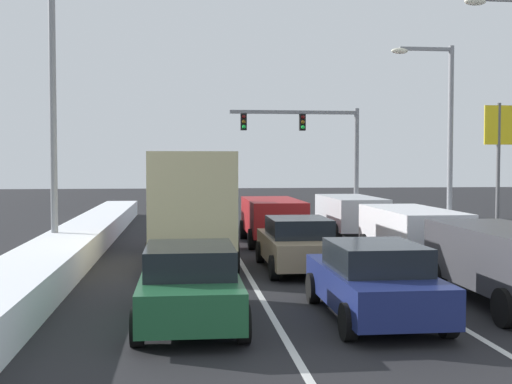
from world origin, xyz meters
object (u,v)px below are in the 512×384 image
object	(u,v)px
suv_white_right_lane_second	(412,230)
suv_gray_left_lane_third	(188,209)
suv_charcoal_right_lane_nearest	(510,259)
sedan_green_left_lane_nearest	(190,284)
suv_silver_right_lane_third	(350,213)
suv_red_center_lane_third	(273,217)
street_lamp_left_mid	(64,96)
street_lamp_right_mid	(442,122)
sedan_tan_center_lane_second	(298,244)
box_truck_left_lane_second	(191,200)
traffic_light_gantry	(317,138)
sedan_navy_center_lane_nearest	(374,280)

from	to	relation	value
suv_white_right_lane_second	suv_gray_left_lane_third	distance (m)	11.83
suv_charcoal_right_lane_nearest	sedan_green_left_lane_nearest	world-z (taller)	suv_charcoal_right_lane_nearest
suv_white_right_lane_second	suv_silver_right_lane_third	xyz separation A→B (m)	(-0.08, 7.08, 0.00)
suv_charcoal_right_lane_nearest	suv_red_center_lane_third	world-z (taller)	same
street_lamp_left_mid	suv_red_center_lane_third	bearing A→B (deg)	22.68
suv_silver_right_lane_third	street_lamp_right_mid	bearing A→B (deg)	0.97
suv_silver_right_lane_third	sedan_green_left_lane_nearest	size ratio (longest dim) A/B	1.09
sedan_tan_center_lane_second	suv_charcoal_right_lane_nearest	bearing A→B (deg)	-54.65
suv_gray_left_lane_third	suv_silver_right_lane_third	bearing A→B (deg)	-22.16
suv_gray_left_lane_third	street_lamp_left_mid	size ratio (longest dim) A/B	0.56
box_truck_left_lane_second	street_lamp_left_mid	world-z (taller)	street_lamp_left_mid
sedan_tan_center_lane_second	street_lamp_right_mid	bearing A→B (deg)	47.08
suv_charcoal_right_lane_nearest	suv_gray_left_lane_third	world-z (taller)	same
sedan_tan_center_lane_second	box_truck_left_lane_second	distance (m)	3.75
sedan_tan_center_lane_second	traffic_light_gantry	world-z (taller)	traffic_light_gantry
traffic_light_gantry	suv_white_right_lane_second	bearing A→B (deg)	-92.65
sedan_navy_center_lane_nearest	street_lamp_left_mid	size ratio (longest dim) A/B	0.51
suv_white_right_lane_second	traffic_light_gantry	xyz separation A→B (m)	(0.85, 18.45, 3.48)
sedan_tan_center_lane_second	street_lamp_left_mid	xyz separation A→B (m)	(-7.01, 3.32, 4.43)
street_lamp_right_mid	suv_white_right_lane_second	bearing A→B (deg)	-117.87
sedan_navy_center_lane_nearest	traffic_light_gantry	bearing A→B (deg)	80.95
suv_white_right_lane_second	sedan_green_left_lane_nearest	bearing A→B (deg)	-135.06
suv_white_right_lane_second	sedan_navy_center_lane_nearest	world-z (taller)	suv_white_right_lane_second
suv_gray_left_lane_third	traffic_light_gantry	distance (m)	12.00
suv_gray_left_lane_third	street_lamp_right_mid	xyz separation A→B (m)	(10.45, -2.62, 3.72)
suv_red_center_lane_third	sedan_tan_center_lane_second	bearing A→B (deg)	-91.19
suv_red_center_lane_third	suv_gray_left_lane_third	world-z (taller)	same
suv_charcoal_right_lane_nearest	traffic_light_gantry	world-z (taller)	traffic_light_gantry
suv_red_center_lane_third	traffic_light_gantry	size ratio (longest dim) A/B	0.65
suv_gray_left_lane_third	traffic_light_gantry	xyz separation A→B (m)	(7.52, 8.68, 3.48)
sedan_tan_center_lane_second	street_lamp_left_mid	bearing A→B (deg)	154.65
suv_charcoal_right_lane_nearest	street_lamp_left_mid	bearing A→B (deg)	141.48
traffic_light_gantry	sedan_tan_center_lane_second	bearing A→B (deg)	-103.11
suv_silver_right_lane_third	box_truck_left_lane_second	size ratio (longest dim) A/B	0.68
suv_charcoal_right_lane_nearest	box_truck_left_lane_second	distance (m)	9.81
traffic_light_gantry	street_lamp_left_mid	xyz separation A→B (m)	(-11.50, -15.96, 0.70)
traffic_light_gantry	street_lamp_left_mid	bearing A→B (deg)	-125.77
sedan_navy_center_lane_nearest	traffic_light_gantry	world-z (taller)	traffic_light_gantry
suv_charcoal_right_lane_nearest	street_lamp_left_mid	size ratio (longest dim) A/B	0.56
suv_charcoal_right_lane_nearest	sedan_navy_center_lane_nearest	xyz separation A→B (m)	(-3.20, -0.76, -0.25)
suv_silver_right_lane_third	street_lamp_right_mid	distance (m)	5.35
suv_red_center_lane_third	suv_gray_left_lane_third	bearing A→B (deg)	126.38
sedan_tan_center_lane_second	suv_gray_left_lane_third	world-z (taller)	suv_gray_left_lane_third
sedan_navy_center_lane_nearest	sedan_tan_center_lane_second	world-z (taller)	same
suv_red_center_lane_third	sedan_green_left_lane_nearest	bearing A→B (deg)	-104.89
suv_silver_right_lane_third	traffic_light_gantry	bearing A→B (deg)	85.33
box_truck_left_lane_second	suv_gray_left_lane_third	world-z (taller)	box_truck_left_lane_second
sedan_tan_center_lane_second	street_lamp_right_mid	size ratio (longest dim) A/B	0.57
street_lamp_right_mid	suv_silver_right_lane_third	bearing A→B (deg)	-179.03
box_truck_left_lane_second	traffic_light_gantry	distance (m)	19.04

